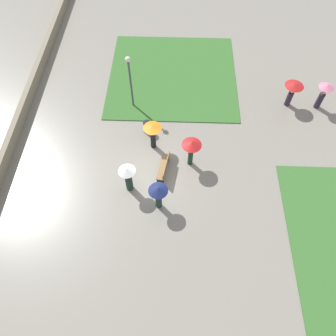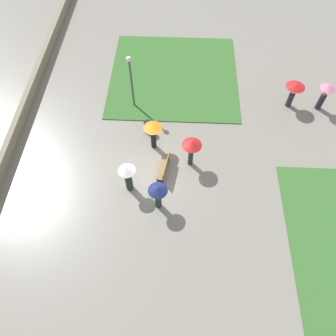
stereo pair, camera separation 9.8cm
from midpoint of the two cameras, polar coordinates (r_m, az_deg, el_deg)
ground_plane at (r=18.68m, az=-1.86°, el=-0.12°), size 90.00×90.00×0.00m
lawn_patch_near at (r=23.92m, az=0.67°, el=15.86°), size 8.68×8.78×0.06m
parapet_wall at (r=20.71m, az=-26.81°, el=1.22°), size 45.00×0.35×0.84m
park_bench at (r=18.18m, az=-0.80°, el=0.20°), size 1.76×0.71×0.90m
lamp_post at (r=20.23m, az=-6.81°, el=15.71°), size 0.32×0.32×3.81m
trash_bin at (r=20.05m, az=-3.77°, el=7.14°), size 0.48×0.48×0.82m
crowd_person_red at (r=17.68m, az=3.94°, el=3.69°), size 1.09×1.09×1.97m
crowd_person_orange at (r=18.57m, az=-2.83°, el=6.35°), size 1.05×1.05×1.87m
crowd_person_white at (r=17.02m, az=-7.18°, el=-1.32°), size 0.92×0.92×1.99m
crowd_person_navy at (r=16.31m, az=-1.88°, el=-4.38°), size 0.99×0.99×1.85m
lone_walker_far_path at (r=22.98m, az=25.34°, el=11.75°), size 0.94×0.94×1.89m
lone_walker_near_lawn at (r=22.37m, az=20.78°, el=12.64°), size 1.17×1.17×1.78m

